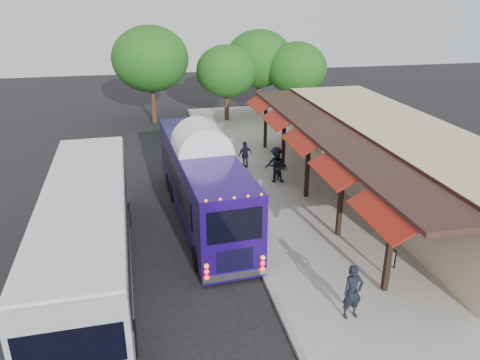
{
  "coord_description": "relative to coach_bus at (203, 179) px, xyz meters",
  "views": [
    {
      "loc": [
        -3.78,
        -16.09,
        9.67
      ],
      "look_at": [
        0.22,
        2.96,
        1.8
      ],
      "focal_mm": 35.0,
      "sensor_mm": 36.0,
      "label": 1
    }
  ],
  "objects": [
    {
      "name": "station_shelter",
      "position": [
        9.83,
        0.85,
        -0.07
      ],
      "size": [
        8.15,
        20.0,
        3.6
      ],
      "color": "#C7AE8A",
      "rests_on": "ground"
    },
    {
      "name": "ped_c",
      "position": [
        3.19,
        5.62,
        -0.97
      ],
      "size": [
        1.01,
        0.72,
        1.59
      ],
      "primitive_type": "imported",
      "rotation": [
        0.0,
        0.0,
        3.54
      ],
      "color": "black",
      "rests_on": "sidewalk"
    },
    {
      "name": "ped_b",
      "position": [
        4.36,
        3.21,
        -0.9
      ],
      "size": [
        0.98,
        0.84,
        1.74
      ],
      "primitive_type": "imported",
      "rotation": [
        0.0,
        0.0,
        2.9
      ],
      "color": "black",
      "rests_on": "sidewalk"
    },
    {
      "name": "sidewalk",
      "position": [
        6.45,
        0.85,
        -1.84
      ],
      "size": [
        10.0,
        40.0,
        0.15
      ],
      "primitive_type": "cube",
      "color": "#9E9B93",
      "rests_on": "ground"
    },
    {
      "name": "coach_bus",
      "position": [
        0.0,
        0.0,
        0.0
      ],
      "size": [
        3.08,
        11.28,
        3.57
      ],
      "rotation": [
        0.0,
        0.0,
        0.07
      ],
      "color": "#1D0861",
      "rests_on": "ground"
    },
    {
      "name": "city_bus",
      "position": [
        -4.59,
        -3.87,
        -0.04
      ],
      "size": [
        3.13,
        12.72,
        3.4
      ],
      "rotation": [
        0.0,
        0.0,
        0.03
      ],
      "color": "gray",
      "rests_on": "ground"
    },
    {
      "name": "curb",
      "position": [
        1.5,
        0.85,
        -1.84
      ],
      "size": [
        0.2,
        40.0,
        0.16
      ],
      "primitive_type": "cube",
      "color": "gray",
      "rests_on": "ground"
    },
    {
      "name": "tree_far",
      "position": [
        -1.54,
        17.46,
        3.02
      ],
      "size": [
        5.79,
        5.79,
        7.41
      ],
      "color": "#382314",
      "rests_on": "ground"
    },
    {
      "name": "tree_right",
      "position": [
        9.64,
        16.24,
        2.15
      ],
      "size": [
        4.77,
        4.77,
        6.11
      ],
      "color": "#382314",
      "rests_on": "ground"
    },
    {
      "name": "ped_d",
      "position": [
        4.46,
        3.57,
        -0.86
      ],
      "size": [
        1.28,
        0.89,
        1.81
      ],
      "primitive_type": "imported",
      "rotation": [
        0.0,
        0.0,
        2.94
      ],
      "color": "black",
      "rests_on": "sidewalk"
    },
    {
      "name": "ground",
      "position": [
        1.45,
        -3.15,
        -1.92
      ],
      "size": [
        90.0,
        90.0,
        0.0
      ],
      "primitive_type": "plane",
      "color": "black",
      "rests_on": "ground"
    },
    {
      "name": "tree_mid",
      "position": [
        7.14,
        18.29,
        2.69
      ],
      "size": [
        5.4,
        5.4,
        6.92
      ],
      "color": "#382314",
      "rests_on": "ground"
    },
    {
      "name": "tree_left",
      "position": [
        4.12,
        16.66,
        2.05
      ],
      "size": [
        4.65,
        4.65,
        5.96
      ],
      "color": "#382314",
      "rests_on": "ground"
    },
    {
      "name": "ped_a",
      "position": [
        3.55,
        -8.15,
        -0.86
      ],
      "size": [
        0.69,
        0.48,
        1.82
      ],
      "primitive_type": "imported",
      "rotation": [
        0.0,
        0.0,
        0.08
      ],
      "color": "black",
      "rests_on": "sidewalk"
    },
    {
      "name": "sign_board",
      "position": [
        5.79,
        -6.42,
        -0.95
      ],
      "size": [
        0.08,
        0.55,
        1.22
      ],
      "rotation": [
        0.0,
        0.0,
        0.03
      ],
      "color": "black",
      "rests_on": "sidewalk"
    }
  ]
}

